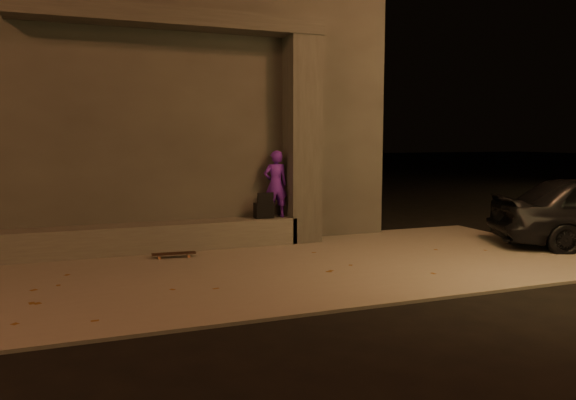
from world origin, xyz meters
name	(u,v)px	position (x,y,z in m)	size (l,w,h in m)	color
ground	(290,313)	(0.00, 0.00, 0.00)	(120.00, 120.00, 0.00)	black
sidewalk	(238,271)	(0.00, 2.00, 0.02)	(11.00, 4.40, 0.04)	slate
building	(128,103)	(-1.00, 6.49, 2.61)	(9.00, 5.10, 5.22)	#3A3735
ledge	(117,240)	(-1.50, 3.75, 0.27)	(6.00, 0.55, 0.45)	#52504B
column	(302,141)	(1.70, 3.75, 1.84)	(0.55, 0.55, 3.60)	#3A3735
canopy	(175,19)	(-0.50, 3.80, 3.78)	(5.00, 0.70, 0.28)	#3A3735
skateboarder	(276,184)	(1.20, 3.75, 1.08)	(0.43, 0.28, 1.18)	#571AA9
backpack	(264,209)	(0.98, 3.75, 0.65)	(0.32, 0.21, 0.46)	black
skateboard	(174,254)	(-0.71, 3.10, 0.10)	(0.68, 0.24, 0.07)	black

